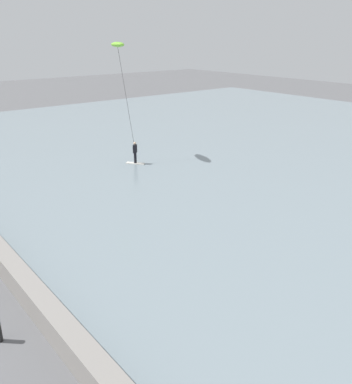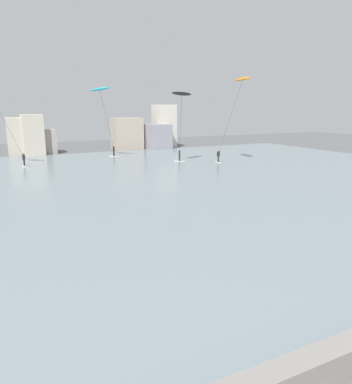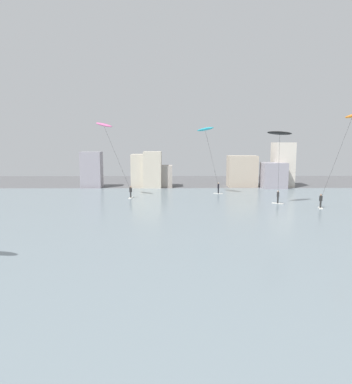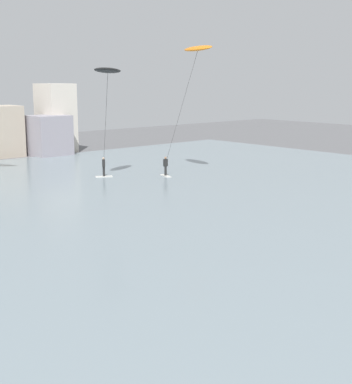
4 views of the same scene
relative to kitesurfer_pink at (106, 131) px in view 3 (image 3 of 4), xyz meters
The scene contains 6 objects.
water_bay 19.37m from the kitesurfer_pink, 61.99° to the right, with size 84.00×52.00×0.10m, color gray.
far_shore_buildings 20.12m from the kitesurfer_pink, 43.00° to the left, with size 36.25×6.18×7.68m.
kitesurfer_pink is the anchor object (origin of this frame).
kitesurfer_cyan 13.87m from the kitesurfer_pink, 10.75° to the left, with size 4.39×4.23×9.82m.
kitesurfer_black 22.33m from the kitesurfer_pink, 15.60° to the right, with size 3.85×3.65×9.04m.
kitesurfer_orange 29.72m from the kitesurfer_pink, 17.17° to the right, with size 3.87×4.10×10.86m.
Camera 3 is at (0.85, -2.51, 7.78)m, focal length 33.75 mm.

